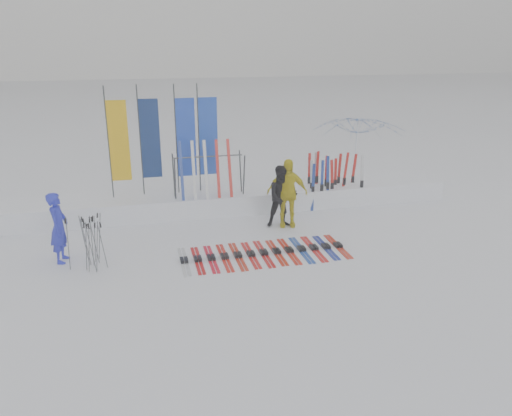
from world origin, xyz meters
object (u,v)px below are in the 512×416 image
object	(u,v)px
ski_row	(263,253)
person_black	(282,196)
tent_canopy	(357,156)
ski_rack	(209,170)
person_blue	(59,228)
person_yellow	(287,193)

from	to	relation	value
ski_row	person_black	bearing A→B (deg)	60.74
ski_row	tent_canopy	bearing A→B (deg)	43.74
ski_row	ski_rack	distance (m)	3.57
ski_rack	person_blue	bearing A→B (deg)	-147.81
person_yellow	ski_row	bearing A→B (deg)	-111.34
person_black	ski_rack	xyz separation A→B (m)	(-1.82, 1.43, 0.51)
person_black	ski_row	size ratio (longest dim) A/B	0.43
ski_row	ski_rack	xyz separation A→B (m)	(-0.83, 3.20, 1.35)
person_blue	ski_rack	world-z (taller)	ski_rack
person_yellow	ski_row	size ratio (longest dim) A/B	0.47
person_yellow	ski_row	xyz separation A→B (m)	(-1.13, -1.77, -0.93)
ski_rack	tent_canopy	bearing A→B (deg)	9.65
person_black	ski_row	bearing A→B (deg)	-114.88
ski_row	ski_rack	bearing A→B (deg)	104.55
ski_rack	person_black	bearing A→B (deg)	-38.17
person_yellow	tent_canopy	world-z (taller)	tent_canopy
tent_canopy	ski_rack	distance (m)	5.15
tent_canopy	ski_row	distance (m)	6.02
person_blue	tent_canopy	world-z (taller)	tent_canopy
person_blue	ski_rack	size ratio (longest dim) A/B	0.83
person_blue	ski_row	distance (m)	4.85
ski_rack	ski_row	bearing A→B (deg)	-75.45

